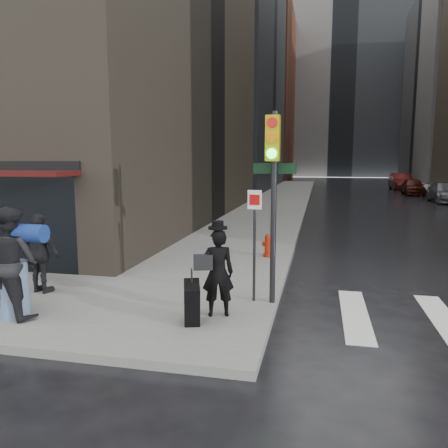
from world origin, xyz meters
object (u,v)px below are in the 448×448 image
Objects in this scene: man_jeans at (12,262)px; parked_car_5 at (401,181)px; traffic_light at (272,182)px; parked_car_3 at (446,192)px; man_greycoat at (41,253)px; parked_car_4 at (413,187)px; man_overcoat at (213,277)px; fire_hydrant at (268,246)px.

man_jeans is 42.18m from parked_car_5.
parked_car_5 is at bearing 81.33° from traffic_light.
parked_car_3 is 0.95× the size of parked_car_5.
man_greycoat is 0.41× the size of parked_car_4.
man_overcoat is at bearing -128.97° from traffic_light.
parked_car_3 is 13.19m from parked_car_5.
traffic_light is (0.92, 0.98, 1.66)m from man_overcoat.
man_greycoat is 0.36× the size of parked_car_3.
man_greycoat is at bearing -172.08° from traffic_light.
parked_car_5 is (9.72, 39.33, -0.06)m from man_overcoat.
parked_car_3 is at bearing -105.34° from man_jeans.
parked_car_5 reaches higher than parked_car_3.
man_jeans reaches higher than man_overcoat.
parked_car_4 reaches higher than parked_car_3.
traffic_light is at bearing -146.69° from man_jeans.
parked_car_5 is (8.80, 38.35, -1.72)m from traffic_light.
traffic_light is 32.98m from parked_car_4.
man_greycoat reaches higher than parked_car_4.
man_jeans is 4.93m from traffic_light.
traffic_light is 0.90× the size of parked_car_4.
traffic_light is at bearing -151.27° from man_overcoat.
parked_car_3 is 6.65m from parked_car_4.
parked_car_4 is (8.69, 31.77, -1.84)m from traffic_light.
man_overcoat is 1.03× the size of man_greycoat.
man_jeans is 1.46m from man_greycoat.
man_jeans is 2.98× the size of fire_hydrant.
traffic_light is 0.78× the size of parked_car_3.
parked_car_5 is (9.32, 34.13, 0.38)m from fire_hydrant.
parked_car_5 is (-0.80, 13.17, 0.14)m from parked_car_3.
parked_car_4 is (9.21, 27.55, 0.25)m from fire_hydrant.
traffic_light is at bearing -82.97° from fire_hydrant.
man_jeans is at bearing -6.28° from man_overcoat.
man_jeans reaches higher than parked_car_4.
parked_car_5 is (13.21, 40.06, -0.32)m from man_jeans.
man_greycoat is at bearing -119.02° from parked_car_3.
fire_hydrant is (0.40, 5.19, -0.44)m from man_overcoat.
man_overcoat is 0.48× the size of traffic_light.
parked_car_4 is at bearing -100.36° from man_greycoat.
fire_hydrant is at bearing -104.72° from parked_car_5.
man_overcoat is 2.13m from traffic_light.
man_jeans is at bearing -123.33° from fire_hydrant.
man_greycoat is (-0.42, 1.39, -0.15)m from man_jeans.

